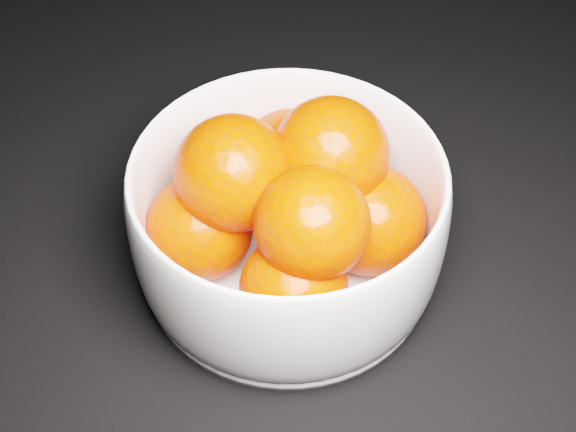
% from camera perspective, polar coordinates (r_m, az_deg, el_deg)
% --- Properties ---
extents(ground, '(3.00, 3.00, 0.00)m').
position_cam_1_polar(ground, '(0.66, 4.27, 1.87)').
color(ground, black).
rests_on(ground, ground).
extents(bowl, '(0.22, 0.22, 0.11)m').
position_cam_1_polar(bowl, '(0.56, 0.00, -0.37)').
color(bowl, silver).
rests_on(bowl, ground).
extents(orange_pile, '(0.18, 0.18, 0.12)m').
position_cam_1_polar(orange_pile, '(0.55, 0.27, 1.03)').
color(orange_pile, '#ED2B00').
rests_on(orange_pile, bowl).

